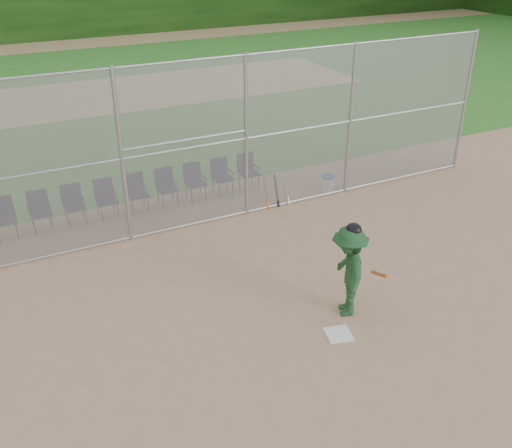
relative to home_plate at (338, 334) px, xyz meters
name	(u,v)px	position (x,y,z in m)	size (l,w,h in m)	color
ground	(319,337)	(-0.34, 0.10, -0.01)	(100.00, 100.00, 0.00)	tan
grass_strip	(93,96)	(-0.34, 18.10, 0.00)	(100.00, 100.00, 0.00)	#2C6E21
dirt_patch_far	(93,96)	(-0.34, 18.10, 0.00)	(24.00, 24.00, 0.00)	tan
backstop_fence	(207,142)	(-0.34, 5.10, 2.06)	(16.09, 0.09, 4.00)	gray
home_plate	(338,334)	(0.00, 0.00, 0.00)	(0.45, 0.45, 0.02)	white
batter_at_plate	(348,271)	(0.49, 0.52, 0.90)	(1.11, 1.45, 1.89)	#1C4822
water_cooler	(328,183)	(3.26, 5.36, 0.22)	(0.36, 0.36, 0.45)	white
spare_bats	(276,190)	(1.57, 5.20, 0.40)	(0.66, 0.36, 0.83)	#D84C14
chair_1	(5,219)	(-4.88, 6.49, 0.47)	(0.54, 0.52, 0.96)	black
chair_2	(40,212)	(-4.10, 6.49, 0.47)	(0.54, 0.52, 0.96)	black
chair_3	(74,206)	(-3.31, 6.49, 0.47)	(0.54, 0.52, 0.96)	black
chair_4	(107,199)	(-2.53, 6.49, 0.47)	(0.54, 0.52, 0.96)	black
chair_5	(137,194)	(-1.74, 6.49, 0.47)	(0.54, 0.52, 0.96)	black
chair_6	(167,188)	(-0.96, 6.49, 0.47)	(0.54, 0.52, 0.96)	black
chair_7	(195,182)	(-0.17, 6.49, 0.47)	(0.54, 0.52, 0.96)	black
chair_8	(223,177)	(0.62, 6.49, 0.47)	(0.54, 0.52, 0.96)	black
chair_9	(249,172)	(1.40, 6.49, 0.47)	(0.54, 0.52, 0.96)	black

